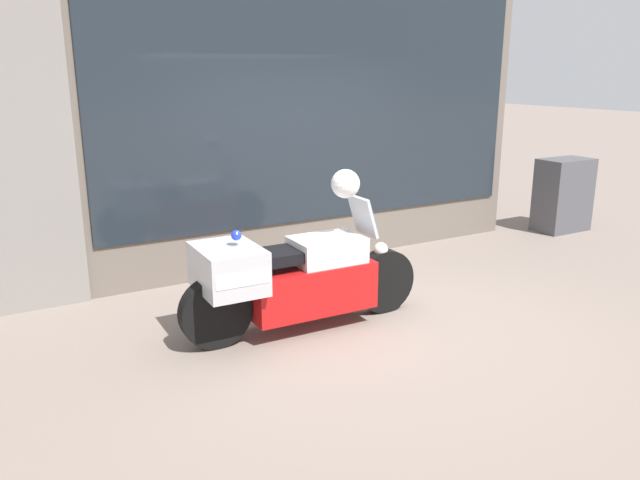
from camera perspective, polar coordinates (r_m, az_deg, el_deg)
name	(u,v)px	position (r m, az deg, el deg)	size (l,w,h in m)	color
ground_plane	(374,314)	(6.22, 4.92, -6.72)	(60.00, 60.00, 0.00)	gray
shop_building	(242,108)	(7.30, -7.11, 11.92)	(6.88, 0.55, 3.80)	#6B6056
window_display	(314,220)	(7.95, -0.53, 1.82)	(5.35, 0.30, 1.96)	slate
paramedic_motorcycle	(290,278)	(5.64, -2.72, -3.45)	(2.37, 0.70, 1.19)	black
utility_cabinet	(563,195)	(9.90, 21.33, 3.86)	(0.79, 0.48, 1.07)	#4C4C51
white_helmet	(345,184)	(5.69, 2.34, 5.17)	(0.27, 0.27, 0.27)	white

